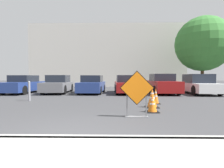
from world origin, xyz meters
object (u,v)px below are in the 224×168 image
Objects in this scene: traffic_cone_third at (156,96)px; parked_car_sixth at (198,85)px; parked_car_fifth at (162,84)px; parked_car_second at (58,85)px; parked_car_fourth at (127,85)px; traffic_cone_nearest at (152,104)px; bollard_nearest at (29,90)px; road_closed_sign at (137,92)px; parked_car_nearest at (24,85)px; traffic_cone_second at (152,98)px; parked_car_third at (92,85)px.

parked_car_sixth is at bearing 49.39° from traffic_cone_third.
parked_car_fifth is 2.76m from parked_car_sixth.
parked_car_second is 5.51m from parked_car_fourth.
traffic_cone_nearest is at bearing 72.42° from parked_car_fifth.
traffic_cone_third is 0.16× the size of parked_car_sixth.
traffic_cone_third is at bearing 51.32° from parked_car_sixth.
traffic_cone_nearest is at bearing 91.88° from parked_car_fourth.
road_closed_sign is at bearing -35.12° from bollard_nearest.
parked_car_fifth is (11.02, -0.12, 0.05)m from parked_car_nearest.
parked_car_second is 4.00× the size of bollard_nearest.
parked_car_fifth is (2.30, 7.34, 0.42)m from traffic_cone_nearest.
traffic_cone_second is 1.07m from traffic_cone_third.
parked_car_third is at bearing 124.24° from traffic_cone_third.
parked_car_fifth is at bearing 72.58° from traffic_cone_nearest.
road_closed_sign is 0.32× the size of parked_car_sixth.
parked_car_nearest is at bearing 139.42° from traffic_cone_nearest.
road_closed_sign is 0.34× the size of parked_car_fifth.
parked_car_third is 0.90× the size of parked_car_sixth.
parked_car_nearest is at bearing -1.88° from parked_car_fourth.
parked_car_third is 1.00× the size of parked_car_fourth.
traffic_cone_nearest is 0.14× the size of parked_car_fifth.
parked_car_fifth reaches higher than parked_car_nearest.
traffic_cone_nearest is at bearing 115.03° from parked_car_third.
parked_car_fifth reaches higher than traffic_cone_second.
traffic_cone_third is 0.18× the size of parked_car_third.
road_closed_sign reaches higher than traffic_cone_nearest.
bollard_nearest is (2.72, -4.56, -0.10)m from parked_car_nearest.
parked_car_third is at bearing -176.81° from parked_car_nearest.
traffic_cone_nearest is 7.71m from parked_car_fifth.
parked_car_fourth is 3.99× the size of bollard_nearest.
parked_car_fourth is (-0.65, 6.42, 0.27)m from traffic_cone_second.
traffic_cone_third is 6.88m from parked_car_sixth.
parked_car_fourth reaches higher than bollard_nearest.
road_closed_sign is at bearing -113.92° from traffic_cone_third.
parked_car_fifth reaches higher than parked_car_third.
bollard_nearest is (-11.05, -4.31, -0.13)m from parked_car_sixth.
parked_car_nearest is 4.10× the size of bollard_nearest.
traffic_cone_second is 6.69m from parked_car_fifth.
parked_car_third is (-2.53, 8.40, -0.16)m from road_closed_sign.
bollard_nearest is (-8.29, -4.44, -0.15)m from parked_car_fifth.
traffic_cone_third is at bearing 126.31° from parked_car_third.
traffic_cone_second is at bearing 129.99° from parked_car_second.
parked_car_second is at bearing 122.03° from road_closed_sign.
bollard_nearest is at bearing 28.00° from parked_car_fifth.
parked_car_second is (2.75, 0.15, 0.00)m from parked_car_nearest.
parked_car_fourth reaches higher than traffic_cone_nearest.
parked_car_second is 4.71m from bollard_nearest.
parked_car_nearest is at bearing 0.20° from parked_car_second.
traffic_cone_second is 9.05m from parked_car_second.
parked_car_fourth is at bearing 39.21° from bollard_nearest.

